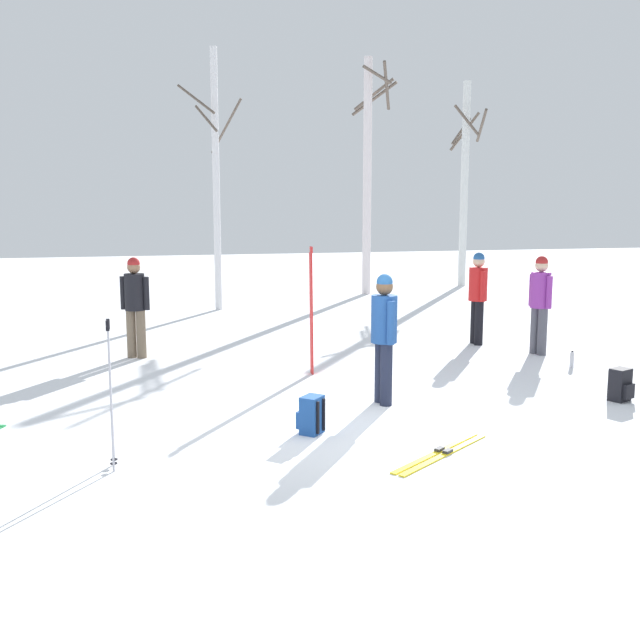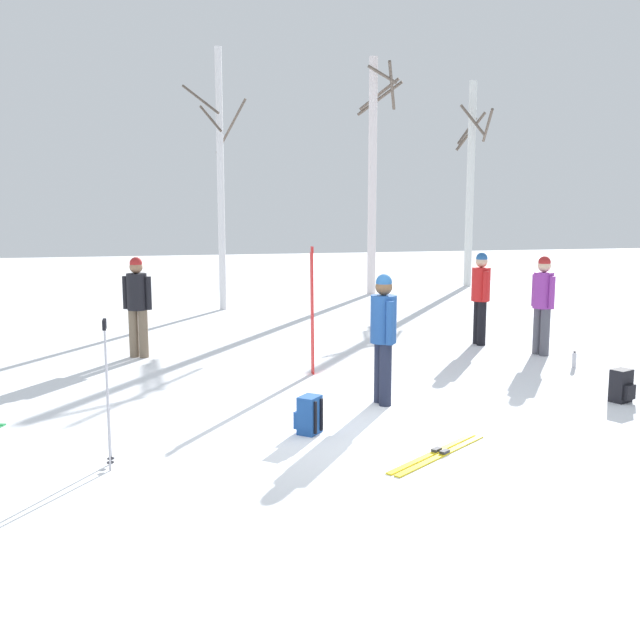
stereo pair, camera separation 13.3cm
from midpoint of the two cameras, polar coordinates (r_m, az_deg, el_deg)
name	(u,v)px [view 2 (the right image)]	position (r m, az deg, el deg)	size (l,w,h in m)	color
ground_plane	(366,434)	(8.67, 3.98, -8.65)	(60.00, 60.00, 0.00)	white
person_0	(383,330)	(9.71, 5.25, -0.80)	(0.34, 0.52, 1.72)	#1E2338
person_1	(481,292)	(14.10, 12.44, 2.08)	(0.34, 0.52, 1.72)	black
person_2	(137,300)	(12.98, -13.50, 1.46)	(0.48, 0.34, 1.72)	#72604C
person_3	(543,299)	(13.42, 16.93, 1.56)	(0.34, 0.51, 1.72)	#4C4C56
ski_pair_planted_0	(312,311)	(11.41, -0.27, 0.68)	(0.02, 0.20, 1.97)	red
ski_pair_lying_0	(438,454)	(8.07, 9.50, -10.03)	(1.43, 1.12, 0.05)	yellow
ski_poles_0	(107,390)	(7.65, -15.46, -5.14)	(0.07, 0.22, 1.50)	#B2B2BC
backpack_0	(622,386)	(10.72, 22.38, -4.69)	(0.32, 0.34, 0.44)	black
backpack_2	(309,415)	(8.60, -0.40, -7.29)	(0.35, 0.34, 0.44)	#1E4C99
water_bottle_0	(574,360)	(12.64, 19.14, -2.89)	(0.07, 0.07, 0.28)	silver
birch_tree_1	(220,177)	(18.44, -7.42, 10.79)	(1.54, 1.54, 6.24)	silver
birch_tree_2	(373,170)	(21.53, 4.28, 11.36)	(1.29, 1.69, 6.60)	silver
birch_tree_3	(471,180)	(23.99, 11.59, 10.41)	(1.14, 1.20, 6.28)	silver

